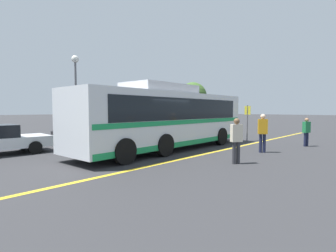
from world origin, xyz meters
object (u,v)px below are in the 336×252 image
Objects in this scene: parked_car_2 at (92,133)px; pedestrian_0 at (263,130)px; transit_bus at (168,117)px; street_lamp at (76,80)px; tree_0 at (193,96)px; pedestrian_2 at (306,130)px; bus_stop_sign at (247,118)px; pedestrian_1 at (236,138)px.

parked_car_2 is 9.75m from pedestrian_0.
pedestrian_0 is at bearing 29.06° from transit_bus.
tree_0 is (13.89, 0.66, -0.58)m from street_lamp.
bus_stop_sign reaches higher than pedestrian_2.
pedestrian_0 is 1.07× the size of pedestrian_1.
tree_0 is (10.52, 12.09, 2.43)m from pedestrian_0.
pedestrian_2 reaches higher than parked_car_2.
bus_stop_sign is 0.41× the size of street_lamp.
bus_stop_sign is at bearing -124.68° from parked_car_2.
pedestrian_0 is 4.79m from bus_stop_sign.
pedestrian_0 is at bearing -73.60° from street_lamp.
transit_bus is 6.46m from bus_stop_sign.
pedestrian_0 is 12.29m from street_lamp.
street_lamp reaches higher than parked_car_2.
transit_bus is 2.63× the size of parked_car_2.
pedestrian_1 is 7.01m from pedestrian_2.
pedestrian_0 is 3.86m from pedestrian_2.
parked_car_2 is 2.66× the size of pedestrian_2.
tree_0 is at bearing 2.71° from street_lamp.
transit_bus is 15.33m from tree_0.
pedestrian_2 is 14.62m from street_lamp.
parked_car_2 is 9.36m from pedestrian_1.
transit_bus is at bearing -147.85° from tree_0.
pedestrian_1 is at bearing -89.42° from street_lamp.
pedestrian_1 is 0.34× the size of tree_0.
pedestrian_1 is 12.16m from street_lamp.
transit_bus is at bearing -4.02° from pedestrian_0.
bus_stop_sign is 11.71m from street_lamp.
pedestrian_0 is at bearing -140.85° from pedestrian_1.
bus_stop_sign reaches higher than parked_car_2.
street_lamp reaches higher than pedestrian_0.
transit_bus reaches higher than pedestrian_2.
transit_bus is at bearing -68.25° from pedestrian_1.
parked_car_2 is 12.44m from pedestrian_2.
tree_0 reaches higher than parked_car_2.
pedestrian_2 is (6.99, -0.62, -0.09)m from pedestrian_1.
parked_car_2 is 4.18m from street_lamp.
pedestrian_1 is 18.71m from tree_0.
street_lamp is 13.92m from tree_0.
parked_car_2 is at bearing -53.82° from pedestrian_1.
bus_stop_sign is (6.31, -1.33, -0.18)m from transit_bus.
transit_bus is at bearing 162.42° from pedestrian_2.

